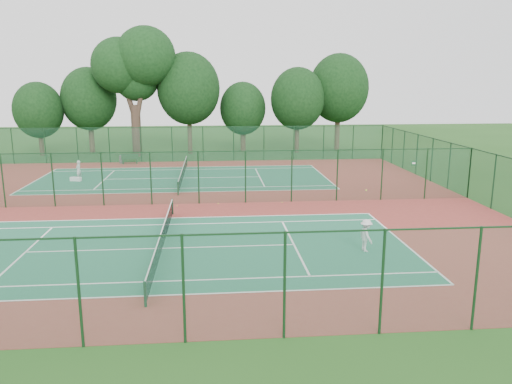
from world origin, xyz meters
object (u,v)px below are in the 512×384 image
player_far (79,170)px  trash_bin (121,159)px  player_near (366,235)px  bench (130,159)px  big_tree (134,65)px  kit_bag (76,179)px

player_far → trash_bin: bearing=-174.6°
player_near → trash_bin: 31.90m
trash_bin → bench: (0.88, -0.36, 0.13)m
player_near → big_tree: bearing=14.2°
trash_bin → big_tree: 10.59m
bench → kit_bag: (-2.99, -8.45, -0.35)m
player_near → player_far: bearing=32.4°
player_far → kit_bag: bearing=11.4°
player_near → kit_bag: (-18.20, 18.72, -0.62)m
trash_bin → big_tree: bearing=79.6°
trash_bin → bench: size_ratio=0.46×
kit_bag → big_tree: size_ratio=0.07×
player_near → bench: 31.14m
player_near → bench: player_near is taller
kit_bag → big_tree: (3.06, 14.01, 9.41)m
big_tree → kit_bag: bearing=-102.3°
big_tree → trash_bin: bearing=-100.4°
player_far → kit_bag: size_ratio=1.78×
player_far → big_tree: bearing=-173.2°
trash_bin → bench: bench is taller
trash_bin → big_tree: size_ratio=0.06×
bench → kit_bag: bench is taller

